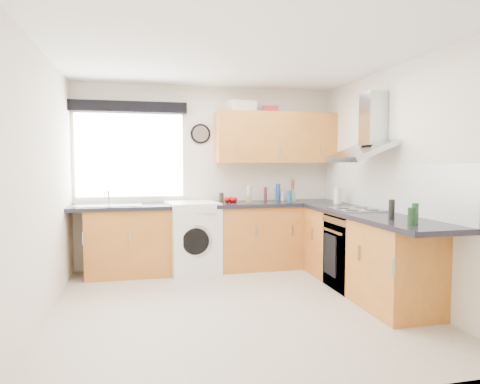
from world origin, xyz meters
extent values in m
plane|color=beige|center=(0.00, 0.00, 0.00)|extent=(3.60, 3.60, 0.00)
cube|color=white|center=(0.00, 0.00, 2.50)|extent=(3.60, 3.60, 0.02)
cube|color=silver|center=(0.00, 1.80, 1.25)|extent=(3.60, 0.02, 2.50)
cube|color=silver|center=(0.00, -1.80, 1.25)|extent=(3.60, 0.02, 2.50)
cube|color=silver|center=(-1.80, 0.00, 1.25)|extent=(0.02, 3.60, 2.50)
cube|color=silver|center=(1.80, 0.00, 1.25)|extent=(0.02, 3.60, 2.50)
cube|color=white|center=(-1.05, 1.79, 1.55)|extent=(1.40, 0.02, 1.10)
cube|color=black|center=(-1.05, 1.70, 2.18)|extent=(1.50, 0.18, 0.14)
cube|color=white|center=(1.79, 0.30, 1.18)|extent=(0.01, 3.00, 0.54)
cube|color=#A96023|center=(-0.10, 1.51, 0.43)|extent=(3.00, 0.58, 0.86)
cube|color=#A96023|center=(1.50, 1.50, 0.43)|extent=(0.60, 0.60, 0.86)
cube|color=#A96023|center=(1.51, 0.15, 0.43)|extent=(0.58, 2.10, 0.86)
cube|color=black|center=(0.00, 1.50, 0.89)|extent=(3.60, 0.62, 0.05)
cube|color=black|center=(1.50, 0.00, 0.89)|extent=(0.62, 2.42, 0.05)
cube|color=black|center=(1.50, 0.30, 0.42)|extent=(0.56, 0.58, 0.85)
cube|color=#9EA7B0|center=(1.50, 0.30, 0.92)|extent=(0.52, 0.52, 0.01)
cube|color=#A96023|center=(0.95, 1.62, 1.80)|extent=(1.70, 0.35, 0.70)
cube|color=white|center=(-0.25, 1.46, 0.47)|extent=(0.71, 0.70, 0.93)
cylinder|color=black|center=(-0.10, 1.76, 1.85)|extent=(0.28, 0.04, 0.28)
cube|color=white|center=(0.46, 1.72, 2.23)|extent=(0.42, 0.34, 0.16)
cube|color=#BB2930|center=(0.89, 1.72, 2.20)|extent=(0.25, 0.22, 0.10)
cylinder|color=gray|center=(1.15, 1.49, 0.97)|extent=(0.12, 0.12, 0.13)
cylinder|color=white|center=(1.62, 1.05, 1.02)|extent=(0.12, 0.12, 0.21)
cylinder|color=black|center=(0.13, 1.43, 0.98)|extent=(0.07, 0.07, 0.14)
cylinder|color=navy|center=(1.00, 1.69, 1.03)|extent=(0.07, 0.07, 0.24)
cylinder|color=#AAA391|center=(1.06, 1.63, 0.98)|extent=(0.06, 0.06, 0.13)
cylinder|color=#571F26|center=(0.80, 1.65, 1.01)|extent=(0.05, 0.05, 0.20)
cylinder|color=olive|center=(0.51, 1.47, 0.96)|extent=(0.07, 0.07, 0.10)
cylinder|color=#1A5080|center=(1.07, 1.40, 0.99)|extent=(0.07, 0.07, 0.16)
cylinder|color=#9D9686|center=(0.52, 1.48, 1.02)|extent=(0.07, 0.07, 0.23)
cylinder|color=#123416|center=(1.38, -0.89, 0.99)|extent=(0.07, 0.07, 0.15)
cylinder|color=#184520|center=(1.48, -0.80, 1.00)|extent=(0.06, 0.06, 0.18)
cylinder|color=black|center=(1.41, -0.53, 1.01)|extent=(0.06, 0.06, 0.19)
camera|label=1|loc=(-0.90, -4.15, 1.46)|focal=32.00mm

